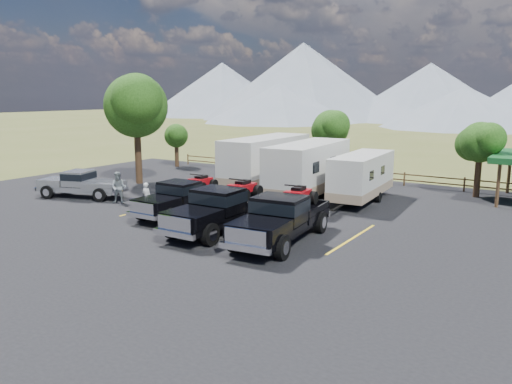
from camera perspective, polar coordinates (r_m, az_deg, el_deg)
The scene contains 18 objects.
ground at distance 22.56m, azimuth -7.41°, elevation -5.48°, with size 320.00×320.00×0.00m, color #545C27.
asphalt_lot at distance 24.82m, azimuth -2.93°, elevation -3.81°, with size 44.00×34.00×0.04m, color black.
stall_lines at distance 25.61m, azimuth -1.62°, elevation -3.28°, with size 12.12×5.50×0.01m.
tree_big_nw at distance 36.84m, azimuth -13.58°, elevation 9.54°, with size 5.54×5.18×7.84m.
tree_ne_a at distance 33.96m, azimuth 24.24°, elevation 5.19°, with size 3.11×2.92×4.76m.
tree_north at distance 39.02m, azimuth 8.51°, elevation 7.20°, with size 3.46×3.24×5.25m.
tree_nw_small at distance 45.13m, azimuth -9.12°, elevation 6.36°, with size 2.59×2.43×3.85m.
rail_fence at distance 37.41m, azimuth 13.66°, elevation 1.87°, with size 36.12×0.12×1.00m.
mountain_range at distance 124.32m, azimuth 23.28°, elevation 10.89°, with size 209.00×71.00×20.00m.
rig_left at distance 27.00m, azimuth -8.40°, elevation -0.52°, with size 2.24×6.13×2.04m.
rig_center at distance 23.69m, azimuth -3.93°, elevation -1.77°, with size 2.53×6.87×2.28m.
rig_right at distance 21.88m, azimuth 3.02°, elevation -2.83°, with size 2.96×7.04×2.29m.
trailer_left at distance 33.89m, azimuth 1.14°, elevation 3.45°, with size 2.92×10.19×3.54m.
trailer_center at distance 30.78m, azimuth 6.01°, elevation 2.53°, with size 3.19×9.99×3.46m.
trailer_right at distance 30.55m, azimuth 12.01°, elevation 1.69°, with size 2.56×8.26×2.86m.
pickup_silver at distance 33.06m, azimuth -19.35°, elevation 0.92°, with size 5.92×3.54×1.69m.
person_a at distance 28.21m, azimuth -12.39°, elevation -0.53°, with size 0.58×0.38×1.60m, color silver.
person_b at distance 30.59m, azimuth -15.42°, elevation 0.49°, with size 0.91×0.71×1.88m, color gray.
Camera 1 is at (14.07, -16.43, 6.40)m, focal length 35.00 mm.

